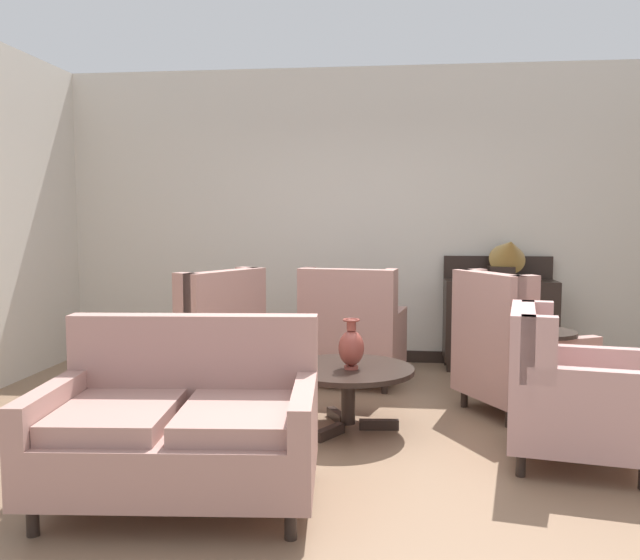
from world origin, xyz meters
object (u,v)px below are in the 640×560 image
Objects in this scene: armchair_near_sideboard at (352,335)px; side_table at (539,365)px; settee at (181,427)px; sideboard at (499,319)px; gramophone at (508,255)px; armchair_foreground_right at (203,344)px; porcelain_vase at (351,347)px; armchair_back_corner at (514,355)px; coffee_table at (348,377)px; armchair_beside_settee at (566,396)px.

armchair_near_sideboard is 1.70m from side_table.
sideboard is at bearing 52.41° from settee.
side_table is at bearing -89.95° from gramophone.
gramophone is (1.46, 0.67, 0.70)m from armchair_near_sideboard.
armchair_foreground_right is 3.03m from gramophone.
armchair_foreground_right reaches higher than side_table.
armchair_foreground_right is 2.94m from sideboard.
porcelain_vase is at bearing 102.92° from armchair_near_sideboard.
armchair_back_corner is 0.96× the size of armchair_foreground_right.
sideboard is 0.65m from gramophone.
gramophone is at bearing 142.76° from armchair_foreground_right.
gramophone reaches higher than porcelain_vase.
coffee_table is 1.30m from armchair_near_sideboard.
settee is 1.30× the size of armchair_foreground_right.
armchair_back_corner is 1.52m from sideboard.
settee is 2.79m from side_table.
armchair_near_sideboard is (1.22, 0.56, -0.00)m from armchair_foreground_right.
armchair_beside_settee is at bearing -19.52° from coffee_table.
settee is at bearing -142.12° from side_table.
armchair_foreground_right is at bearing 98.43° from settee.
settee is 2.81× the size of gramophone.
settee is (-0.82, -1.22, -0.21)m from porcelain_vase.
settee reaches higher than coffee_table.
armchair_foreground_right is at bearing 34.10° from armchair_near_sideboard.
gramophone is (1.38, 2.03, 0.54)m from porcelain_vase.
side_table is 0.59× the size of sideboard.
armchair_foreground_right reaches higher than settee.
porcelain_vase is 1.53m from armchair_foreground_right.
porcelain_vase is 0.24× the size of settee.
armchair_back_corner is 0.98× the size of sideboard.
coffee_table is at bearing -123.31° from sideboard.
settee is 3.98m from sideboard.
settee is 2.31m from armchair_beside_settee.
gramophone is at bearing 51.08° from settee.
armchair_near_sideboard is at bearing 31.21° from armchair_back_corner.
coffee_table is 1.46m from armchair_beside_settee.
side_table is at bearing -151.32° from armchair_back_corner.
settee is at bearing -124.14° from gramophone.
gramophone is (2.20, 3.25, 0.76)m from settee.
sideboard reaches higher than armchair_near_sideboard.
porcelain_vase is 1.48m from side_table.
porcelain_vase is 0.66× the size of gramophone.
armchair_foreground_right is 2.15× the size of gramophone.
settee is 2.25× the size of side_table.
settee is 2.69m from armchair_near_sideboard.
armchair_foreground_right is 1.20× the size of armchair_beside_settee.
armchair_near_sideboard reaches higher than side_table.
armchair_back_corner reaches higher than armchair_near_sideboard.
armchair_beside_settee is 0.92m from side_table.
armchair_back_corner is (2.04, 1.83, 0.06)m from settee.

